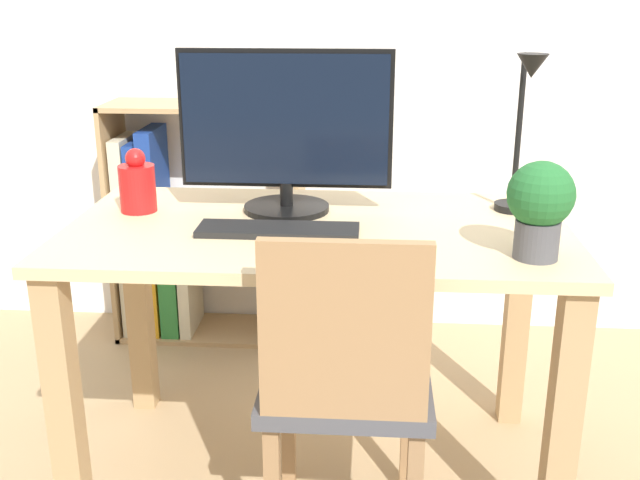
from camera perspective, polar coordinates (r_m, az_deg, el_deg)
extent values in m
plane|color=tan|center=(2.28, -0.19, -16.84)|extent=(10.00, 10.00, 0.00)
cube|color=#D8BC8C|center=(1.95, -0.21, 0.70)|extent=(1.30, 0.72, 0.03)
cube|color=tan|center=(1.97, -18.91, -11.97)|extent=(0.07, 0.07, 0.71)
cube|color=tan|center=(1.88, 18.01, -13.40)|extent=(0.07, 0.07, 0.71)
cube|color=tan|center=(2.48, -13.61, -4.98)|extent=(0.07, 0.07, 0.71)
cube|color=tan|center=(2.41, 14.75, -5.78)|extent=(0.07, 0.07, 0.71)
cylinder|color=black|center=(2.08, -2.56, 2.46)|extent=(0.24, 0.24, 0.02)
cylinder|color=black|center=(2.07, -2.57, 3.54)|extent=(0.04, 0.04, 0.06)
cube|color=black|center=(2.03, -2.64, 9.18)|extent=(0.58, 0.02, 0.37)
cube|color=black|center=(2.02, -2.66, 9.15)|extent=(0.55, 0.03, 0.35)
cube|color=black|center=(1.89, -3.20, 0.77)|extent=(0.41, 0.12, 0.02)
cylinder|color=red|center=(2.12, -13.73, 3.84)|extent=(0.10, 0.10, 0.13)
sphere|color=red|center=(2.10, -13.90, 6.06)|extent=(0.05, 0.05, 0.05)
cylinder|color=black|center=(2.15, 14.44, 2.47)|extent=(0.10, 0.10, 0.02)
cylinder|color=black|center=(2.10, 14.90, 8.02)|extent=(0.02, 0.02, 0.40)
cylinder|color=black|center=(2.03, 15.64, 13.36)|extent=(0.01, 0.10, 0.01)
cone|color=black|center=(1.98, 15.86, 12.64)|extent=(0.08, 0.08, 0.06)
cylinder|color=#4C4C51|center=(1.77, 16.18, 0.05)|extent=(0.10, 0.10, 0.09)
sphere|color=#23662D|center=(1.74, 16.49, 3.34)|extent=(0.15, 0.15, 0.15)
cube|color=#4C4C51|center=(1.83, 2.03, -10.71)|extent=(0.40, 0.40, 0.04)
cube|color=#9E754C|center=(1.57, 1.86, -7.00)|extent=(0.36, 0.03, 0.40)
cube|color=#9E754C|center=(2.10, -2.42, -13.68)|extent=(0.04, 0.04, 0.40)
cube|color=#9E754C|center=(2.09, 6.72, -13.95)|extent=(0.04, 0.04, 0.40)
cube|color=tan|center=(3.02, -15.05, 1.38)|extent=(0.02, 0.28, 0.92)
cube|color=tan|center=(2.87, -1.54, 1.13)|extent=(0.02, 0.28, 0.92)
cube|color=tan|center=(3.09, -8.07, -6.77)|extent=(0.73, 0.28, 0.02)
cube|color=tan|center=(2.82, -8.91, 10.06)|extent=(0.73, 0.28, 0.02)
cube|color=tan|center=(2.92, -8.47, 1.27)|extent=(0.69, 0.28, 0.02)
cube|color=beige|center=(3.11, -13.65, -4.17)|extent=(0.07, 0.24, 0.26)
cube|color=orange|center=(3.08, -12.32, -4.24)|extent=(0.07, 0.24, 0.26)
cube|color=#2D7F38|center=(3.06, -10.96, -4.02)|extent=(0.07, 0.24, 0.29)
cube|color=beige|center=(3.02, -9.88, -3.20)|extent=(0.04, 0.24, 0.39)
cube|color=beige|center=(2.96, -14.55, 4.55)|extent=(0.05, 0.24, 0.33)
cube|color=navy|center=(2.95, -13.59, 4.39)|extent=(0.04, 0.24, 0.31)
cube|color=navy|center=(2.92, -12.57, 4.86)|extent=(0.06, 0.24, 0.36)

